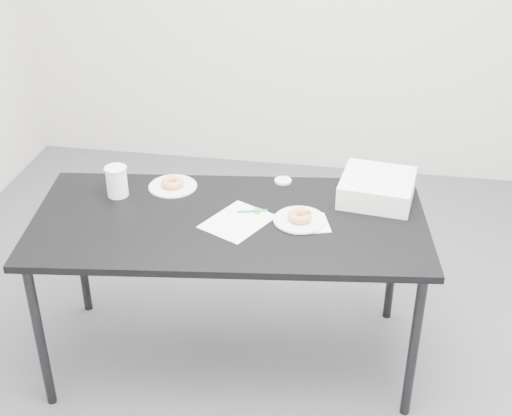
% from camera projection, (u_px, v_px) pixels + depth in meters
% --- Properties ---
extents(floor, '(4.00, 4.00, 0.00)m').
position_uv_depth(floor, '(259.00, 345.00, 3.52)').
color(floor, '#4B4B50').
rests_on(floor, ground).
extents(table, '(1.78, 1.00, 0.77)m').
position_uv_depth(table, '(229.00, 230.00, 3.09)').
color(table, black).
rests_on(table, floor).
extents(scorecard, '(0.33, 0.35, 0.00)m').
position_uv_depth(scorecard, '(238.00, 221.00, 3.04)').
color(scorecard, white).
rests_on(scorecard, table).
extents(logo_patch, '(0.06, 0.06, 0.00)m').
position_uv_depth(logo_patch, '(257.00, 211.00, 3.12)').
color(logo_patch, '#3A922A').
rests_on(logo_patch, scorecard).
extents(pen, '(0.13, 0.04, 0.01)m').
position_uv_depth(pen, '(252.00, 211.00, 3.11)').
color(pen, '#0B815F').
rests_on(pen, scorecard).
extents(napkin, '(0.20, 0.20, 0.00)m').
position_uv_depth(napkin, '(309.00, 224.00, 3.03)').
color(napkin, white).
rests_on(napkin, table).
extents(plate_near, '(0.23, 0.23, 0.01)m').
position_uv_depth(plate_near, '(300.00, 220.00, 3.04)').
color(plate_near, white).
rests_on(plate_near, napkin).
extents(donut_near, '(0.12, 0.12, 0.04)m').
position_uv_depth(donut_near, '(300.00, 216.00, 3.03)').
color(donut_near, '#DA8345').
rests_on(donut_near, plate_near).
extents(plate_far, '(0.22, 0.22, 0.01)m').
position_uv_depth(plate_far, '(173.00, 186.00, 3.31)').
color(plate_far, white).
rests_on(plate_far, table).
extents(donut_far, '(0.12, 0.12, 0.04)m').
position_uv_depth(donut_far, '(173.00, 182.00, 3.30)').
color(donut_far, '#DA8345').
rests_on(donut_far, plate_far).
extents(coffee_cup, '(0.09, 0.09, 0.14)m').
position_uv_depth(coffee_cup, '(117.00, 181.00, 3.21)').
color(coffee_cup, white).
rests_on(coffee_cup, table).
extents(cup_lid, '(0.08, 0.08, 0.01)m').
position_uv_depth(cup_lid, '(283.00, 181.00, 3.35)').
color(cup_lid, white).
rests_on(cup_lid, table).
extents(bakery_box, '(0.35, 0.35, 0.11)m').
position_uv_depth(bakery_box, '(377.00, 188.00, 3.19)').
color(bakery_box, white).
rests_on(bakery_box, table).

